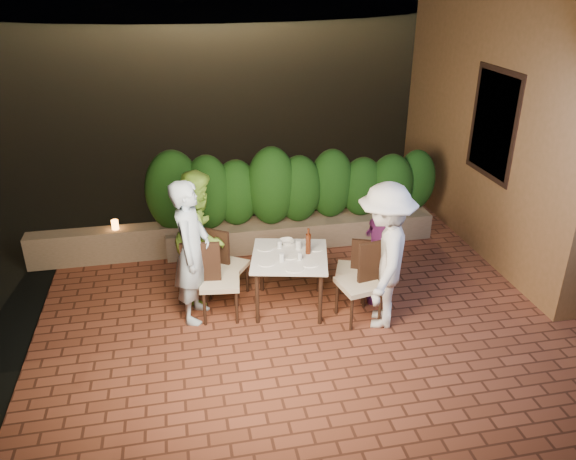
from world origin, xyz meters
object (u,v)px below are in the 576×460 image
object	(u,v)px
beer_bottle	(308,241)
parapet_lamp	(115,225)
chair_left_back	(228,265)
chair_left_front	(220,280)
chair_right_front	(359,283)
diner_white	(384,257)
diner_blue	(192,252)
bowl	(287,242)
chair_right_back	(352,268)
diner_green	(200,235)
diner_purple	(380,248)
dining_table	(290,281)

from	to	relation	value
beer_bottle	parapet_lamp	world-z (taller)	beer_bottle
chair_left_back	chair_left_front	bearing A→B (deg)	-74.62
chair_left_front	chair_right_front	xyz separation A→B (m)	(1.67, -0.41, 0.00)
diner_white	parapet_lamp	world-z (taller)	diner_white
chair_left_back	diner_blue	xyz separation A→B (m)	(-0.46, -0.40, 0.44)
diner_blue	diner_white	world-z (taller)	diner_white
beer_bottle	diner_blue	size ratio (longest dim) A/B	0.19
bowl	chair_right_back	world-z (taller)	chair_right_back
diner_green	diner_purple	xyz separation A→B (m)	(2.25, -0.58, -0.13)
chair_left_front	dining_table	bearing A→B (deg)	8.66
diner_blue	parapet_lamp	world-z (taller)	diner_blue
chair_right_back	bowl	bearing A→B (deg)	4.77
diner_blue	parapet_lamp	bearing A→B (deg)	47.83
diner_green	diner_white	xyz separation A→B (m)	(2.09, -1.12, 0.04)
diner_white	diner_purple	size ratio (longest dim) A/B	1.23
beer_bottle	chair_right_front	xyz separation A→B (m)	(0.54, -0.44, -0.40)
chair_right_front	diner_purple	bearing A→B (deg)	-144.36
dining_table	diner_blue	distance (m)	1.31
dining_table	diner_purple	xyz separation A→B (m)	(1.18, -0.02, 0.36)
dining_table	diner_white	size ratio (longest dim) A/B	0.51
bowl	diner_purple	world-z (taller)	diner_purple
diner_blue	diner_purple	world-z (taller)	diner_blue
chair_right_back	diner_white	xyz separation A→B (m)	(0.17, -0.64, 0.49)
diner_blue	parapet_lamp	xyz separation A→B (m)	(-1.06, 1.77, -0.34)
chair_right_back	diner_blue	bearing A→B (deg)	23.45
chair_left_front	chair_right_back	bearing A→B (deg)	10.32
dining_table	chair_left_back	xyz separation A→B (m)	(-0.73, 0.42, 0.09)
parapet_lamp	diner_green	bearing A→B (deg)	-45.87
bowl	parapet_lamp	xyz separation A→B (m)	(-2.29, 1.46, -0.20)
diner_blue	diner_green	world-z (taller)	diner_blue
diner_blue	diner_purple	distance (m)	2.39
chair_right_back	diner_white	distance (m)	0.83
diner_white	dining_table	bearing A→B (deg)	-95.09
diner_blue	chair_left_front	bearing A→B (deg)	-82.27
beer_bottle	chair_left_front	xyz separation A→B (m)	(-1.12, -0.03, -0.41)
chair_left_front	parapet_lamp	distance (m)	2.28
diner_green	dining_table	bearing A→B (deg)	-104.93
chair_right_back	diner_white	size ratio (longest dim) A/B	0.46
chair_left_front	diner_green	bearing A→B (deg)	113.36
dining_table	chair_left_front	distance (m)	0.90
parapet_lamp	chair_left_front	bearing A→B (deg)	-53.03
beer_bottle	parapet_lamp	xyz separation A→B (m)	(-2.50, 1.79, -0.35)
chair_left_back	diner_white	world-z (taller)	diner_white
chair_left_back	diner_green	bearing A→B (deg)	-169.14
chair_left_back	parapet_lamp	world-z (taller)	chair_left_back
beer_bottle	diner_white	distance (m)	0.97
diner_white	parapet_lamp	xyz separation A→B (m)	(-3.28, 2.35, -0.34)
diner_blue	chair_right_front	bearing A→B (deg)	-86.19
parapet_lamp	diner_purple	bearing A→B (deg)	-27.70
dining_table	bowl	world-z (taller)	bowl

